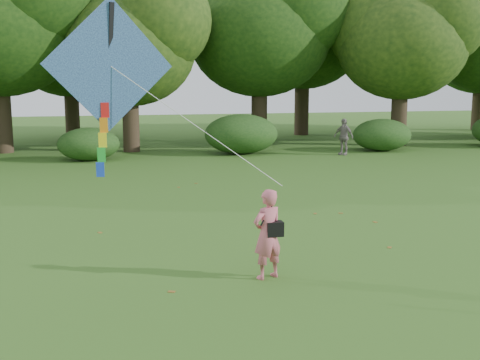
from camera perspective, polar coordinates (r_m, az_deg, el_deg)
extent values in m
plane|color=#265114|center=(10.88, 7.04, -9.36)|extent=(100.00, 100.00, 0.00)
imported|color=#C75D6C|center=(10.66, 2.61, -5.15)|extent=(0.69, 0.58, 1.62)
imported|color=gray|center=(28.43, 9.78, 4.07)|extent=(0.92, 1.05, 1.70)
cube|color=black|center=(10.64, 3.29, -4.64)|extent=(0.30, 0.20, 0.26)
cylinder|color=black|center=(10.53, 2.69, -3.05)|extent=(0.33, 0.14, 0.47)
cube|color=#285CAF|center=(10.71, -12.29, 10.59)|extent=(2.22, 0.65, 2.28)
cube|color=black|center=(10.74, -12.29, 10.58)|extent=(0.24, 0.42, 2.08)
cylinder|color=white|center=(10.45, -4.14, 5.11)|extent=(2.87, 0.86, 2.08)
cube|color=red|center=(10.74, -12.68, 6.49)|extent=(0.14, 0.06, 0.26)
cube|color=orange|center=(10.76, -12.79, 5.10)|extent=(0.14, 0.06, 0.26)
cube|color=yellow|center=(10.78, -12.90, 3.71)|extent=(0.14, 0.06, 0.26)
cube|color=green|center=(10.81, -13.01, 2.34)|extent=(0.14, 0.06, 0.26)
cube|color=blue|center=(10.84, -13.11, 0.97)|extent=(0.14, 0.06, 0.26)
cylinder|color=#3A2D1E|center=(30.97, -21.65, 5.98)|extent=(0.88, 0.88, 3.85)
cylinder|color=#3A2D1E|center=(29.73, -10.31, 5.69)|extent=(0.80, 0.80, 3.15)
ellipsoid|color=#1E3F11|center=(29.70, -10.51, 12.13)|extent=(6.40, 6.40, 5.44)
cylinder|color=#3A2D1E|center=(32.83, 1.84, 6.66)|extent=(0.86, 0.86, 3.67)
ellipsoid|color=#1E3F11|center=(32.86, 1.87, 13.51)|extent=(7.60, 7.60, 6.46)
cylinder|color=#3A2D1E|center=(33.11, 14.85, 6.16)|extent=(0.83, 0.83, 3.43)
ellipsoid|color=#1E3F11|center=(33.11, 15.12, 12.36)|extent=(6.80, 6.80, 5.78)
cylinder|color=#3A2D1E|center=(37.18, -15.64, 6.52)|extent=(0.84, 0.84, 3.50)
ellipsoid|color=#1E3F11|center=(37.19, -15.90, 12.18)|extent=(7.00, 7.00, 5.95)
cylinder|color=#3A2D1E|center=(38.30, 5.87, 7.29)|extent=(0.90, 0.90, 4.02)
ellipsoid|color=#1E3F11|center=(38.36, 5.98, 13.51)|extent=(7.80, 7.80, 6.63)
cylinder|color=#3A2D1E|center=(44.75, 21.67, 6.71)|extent=(0.85, 0.85, 3.57)
ellipsoid|color=#264919|center=(26.87, -14.16, 3.31)|extent=(2.66, 2.09, 1.42)
ellipsoid|color=#264919|center=(28.43, 0.11, 4.39)|extent=(3.50, 2.75, 1.88)
ellipsoid|color=#264919|center=(30.40, 13.31, 4.18)|extent=(2.94, 2.31, 1.58)
cube|color=brown|center=(14.32, -13.14, -4.87)|extent=(0.12, 0.14, 0.01)
cube|color=brown|center=(10.27, -6.51, -10.48)|extent=(0.14, 0.12, 0.01)
cube|color=brown|center=(16.13, 9.54, -3.12)|extent=(0.14, 0.13, 0.01)
cube|color=brown|center=(15.99, 7.14, -3.18)|extent=(0.12, 0.14, 0.01)
cube|color=brown|center=(15.32, 12.69, -3.91)|extent=(0.09, 0.13, 0.01)
cube|color=brown|center=(19.79, -5.84, -0.69)|extent=(0.08, 0.12, 0.01)
cube|color=brown|center=(13.13, 13.98, -6.22)|extent=(0.14, 0.14, 0.01)
cube|color=brown|center=(20.47, -4.19, -0.32)|extent=(0.14, 0.11, 0.01)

